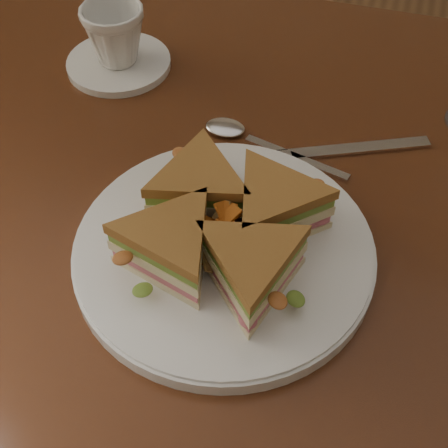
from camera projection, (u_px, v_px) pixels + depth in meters
name	position (u px, v px, depth m)	size (l,w,h in m)	color
ground	(218.00, 434.00, 1.27)	(6.00, 6.00, 0.00)	brown
table	(214.00, 229.00, 0.78)	(1.20, 0.80, 0.75)	#36190C
plate	(224.00, 251.00, 0.62)	(0.30, 0.30, 0.02)	white
sandwich_wedges	(224.00, 227.00, 0.59)	(0.25, 0.25, 0.06)	beige
crisps_mound	(224.00, 230.00, 0.59)	(0.09, 0.09, 0.05)	#B95917
spoon	(242.00, 135.00, 0.74)	(0.18, 0.06, 0.01)	silver
knife	(333.00, 151.00, 0.72)	(0.20, 0.10, 0.00)	silver
saucer	(119.00, 63.00, 0.83)	(0.14, 0.14, 0.01)	white
coffee_cup	(115.00, 35.00, 0.80)	(0.08, 0.08, 0.08)	white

